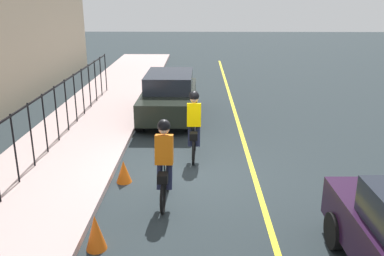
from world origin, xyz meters
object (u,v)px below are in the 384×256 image
Objects in this scene: parked_sedan_rear at (169,95)px; cyclist_lead at (165,163)px; cyclist_follow at (194,125)px; traffic_cone_far at (124,172)px; traffic_cone_near at (96,232)px.

cyclist_lead is at bearing 3.49° from parked_sedan_rear.
cyclist_follow is (2.53, -0.58, 0.00)m from cyclist_lead.
cyclist_lead is 3.44× the size of traffic_cone_far.
traffic_cone_far is at bearing 47.72° from cyclist_lead.
traffic_cone_far is (-1.54, 1.62, -0.65)m from cyclist_follow.
parked_sedan_rear is at bearing 4.34° from cyclist_lead.
traffic_cone_near is 1.22× the size of traffic_cone_far.
cyclist_lead is 2.82× the size of traffic_cone_near.
cyclist_lead reaches higher than traffic_cone_far.
cyclist_lead is 1.00× the size of cyclist_follow.
parked_sedan_rear is (3.79, 0.91, -0.09)m from cyclist_follow.
traffic_cone_far is (2.68, -0.02, -0.06)m from traffic_cone_near.
cyclist_lead is 2.60m from cyclist_follow.
traffic_cone_near is (-8.01, 0.72, -0.50)m from parked_sedan_rear.
cyclist_follow is at bearing 14.00° from parked_sedan_rear.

